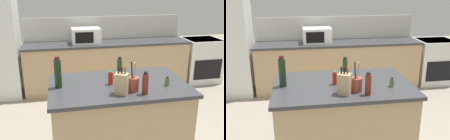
% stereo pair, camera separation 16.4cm
% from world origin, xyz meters
% --- Properties ---
extents(back_counter_run, '(3.21, 0.66, 0.94)m').
position_xyz_m(back_counter_run, '(0.30, 2.20, 0.47)').
color(back_counter_run, tan).
rests_on(back_counter_run, ground_plane).
extents(wall_backsplash, '(3.17, 0.03, 0.46)m').
position_xyz_m(wall_backsplash, '(0.30, 2.52, 1.17)').
color(wall_backsplash, beige).
rests_on(wall_backsplash, back_counter_run).
extents(kitchen_island, '(1.56, 1.00, 0.94)m').
position_xyz_m(kitchen_island, '(0.00, 0.00, 0.47)').
color(kitchen_island, tan).
rests_on(kitchen_island, ground_plane).
extents(range_oven, '(0.76, 0.65, 0.92)m').
position_xyz_m(range_oven, '(2.33, 2.20, 0.47)').
color(range_oven, white).
rests_on(range_oven, ground_plane).
extents(microwave, '(0.54, 0.39, 0.29)m').
position_xyz_m(microwave, '(-0.12, 2.20, 1.08)').
color(microwave, white).
rests_on(microwave, back_counter_run).
extents(knife_block, '(0.16, 0.15, 0.29)m').
position_xyz_m(knife_block, '(-0.03, -0.29, 1.05)').
color(knife_block, tan).
rests_on(knife_block, kitchen_island).
extents(utensil_crock, '(0.12, 0.12, 0.32)m').
position_xyz_m(utensil_crock, '(0.11, -0.23, 1.02)').
color(utensil_crock, brown).
rests_on(utensil_crock, kitchen_island).
extents(soy_sauce_bottle, '(0.05, 0.05, 0.17)m').
position_xyz_m(soy_sauce_bottle, '(-0.01, -0.14, 1.02)').
color(soy_sauce_bottle, black).
rests_on(soy_sauce_bottle, kitchen_island).
extents(olive_oil_bottle, '(0.06, 0.06, 0.26)m').
position_xyz_m(olive_oil_bottle, '(0.06, 0.21, 1.06)').
color(olive_oil_bottle, '#2D4C1E').
rests_on(olive_oil_bottle, kitchen_island).
extents(spice_jar_oregano, '(0.05, 0.05, 0.10)m').
position_xyz_m(spice_jar_oregano, '(0.52, -0.17, 0.99)').
color(spice_jar_oregano, '#567038').
rests_on(spice_jar_oregano, kitchen_island).
extents(vinegar_bottle, '(0.06, 0.06, 0.24)m').
position_xyz_m(vinegar_bottle, '(0.20, -0.34, 1.05)').
color(vinegar_bottle, maroon).
rests_on(vinegar_bottle, kitchen_island).
extents(wine_bottle, '(0.08, 0.08, 0.35)m').
position_xyz_m(wine_bottle, '(-0.67, 0.03, 1.11)').
color(wine_bottle, black).
rests_on(wine_bottle, kitchen_island).
extents(hot_sauce_bottle, '(0.06, 0.06, 0.16)m').
position_xyz_m(hot_sauce_bottle, '(-0.09, -0.00, 1.01)').
color(hot_sauce_bottle, red).
rests_on(hot_sauce_bottle, kitchen_island).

